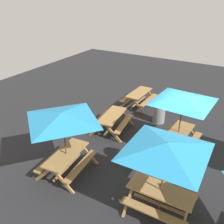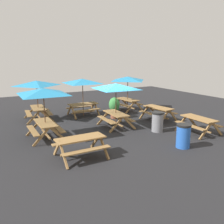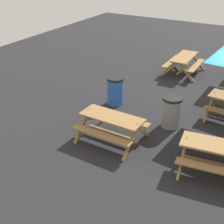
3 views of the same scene
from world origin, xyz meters
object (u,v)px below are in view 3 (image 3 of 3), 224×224
picnic_table_0 (218,152)px  trash_bin_blue (115,91)px  picnic_table_4 (184,61)px  picnic_table_2 (112,123)px  trash_bin_gray (171,112)px

picnic_table_0 → trash_bin_blue: 4.46m
picnic_table_0 → picnic_table_4: 6.69m
picnic_table_2 → trash_bin_blue: 2.33m
picnic_table_4 → trash_bin_blue: 4.18m
trash_bin_gray → picnic_table_4: bearing=104.1°
picnic_table_0 → picnic_table_2: bearing=173.8°
picnic_table_2 → trash_bin_gray: (1.17, 1.56, -0.07)m
picnic_table_0 → trash_bin_blue: bearing=145.8°
picnic_table_4 → trash_bin_gray: 4.68m
trash_bin_blue → trash_bin_gray: same height
picnic_table_0 → picnic_table_2: size_ratio=1.07×
trash_bin_gray → trash_bin_blue: bearing=167.3°
picnic_table_2 → picnic_table_4: size_ratio=1.01×
picnic_table_2 → trash_bin_gray: trash_bin_gray is taller
picnic_table_2 → trash_bin_blue: size_ratio=1.87×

